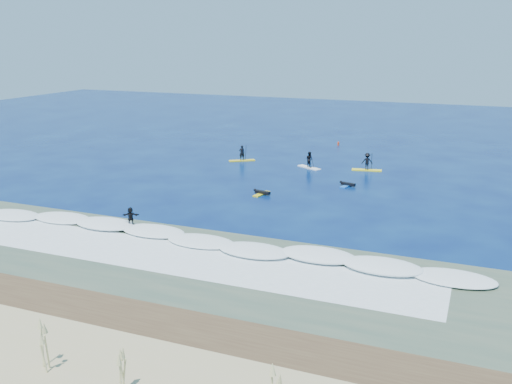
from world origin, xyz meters
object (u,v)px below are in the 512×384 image
at_px(prone_paddler_near, 262,193).
at_px(prone_paddler_far, 347,185).
at_px(sup_paddler_right, 367,163).
at_px(sup_paddler_left, 242,155).
at_px(sup_paddler_center, 309,161).
at_px(marker_buoy, 338,143).
at_px(wave_surfer, 131,217).

xyz_separation_m(prone_paddler_near, prone_paddler_far, (6.25, 5.64, -0.01)).
distance_m(sup_paddler_right, prone_paddler_far, 6.99).
distance_m(sup_paddler_left, sup_paddler_center, 7.94).
bearing_deg(marker_buoy, wave_surfer, -99.06).
height_order(sup_paddler_left, marker_buoy, sup_paddler_left).
relative_size(sup_paddler_right, prone_paddler_far, 1.52).
distance_m(prone_paddler_near, wave_surfer, 13.08).
relative_size(sup_paddler_left, marker_buoy, 4.70).
height_order(sup_paddler_right, prone_paddler_far, sup_paddler_right).
bearing_deg(prone_paddler_near, sup_paddler_right, -16.74).
relative_size(prone_paddler_far, wave_surfer, 1.02).
distance_m(sup_paddler_center, prone_paddler_far, 7.98).
distance_m(sup_paddler_left, prone_paddler_far, 14.80).
relative_size(sup_paddler_center, marker_buoy, 4.80).
bearing_deg(sup_paddler_right, prone_paddler_far, -102.96).
xyz_separation_m(sup_paddler_right, prone_paddler_near, (-6.64, -12.58, -0.68)).
relative_size(sup_paddler_left, prone_paddler_near, 1.31).
relative_size(sup_paddler_right, wave_surfer, 1.55).
bearing_deg(sup_paddler_left, sup_paddler_center, -38.23).
height_order(prone_paddler_near, wave_surfer, wave_surfer).
distance_m(sup_paddler_right, marker_buoy, 13.96).
distance_m(sup_paddler_center, sup_paddler_right, 5.92).
distance_m(sup_paddler_left, wave_surfer, 24.01).
distance_m(sup_paddler_center, prone_paddler_near, 11.51).
height_order(sup_paddler_left, sup_paddler_right, sup_paddler_right).
height_order(sup_paddler_left, prone_paddler_near, sup_paddler_left).
bearing_deg(marker_buoy, sup_paddler_right, -63.92).
bearing_deg(sup_paddler_right, sup_paddler_left, 172.50).
bearing_deg(prone_paddler_far, marker_buoy, 30.72).
xyz_separation_m(sup_paddler_left, prone_paddler_far, (13.34, -6.40, -0.49)).
bearing_deg(sup_paddler_right, wave_surfer, -125.93).
bearing_deg(prone_paddler_near, sup_paddler_left, 41.56).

